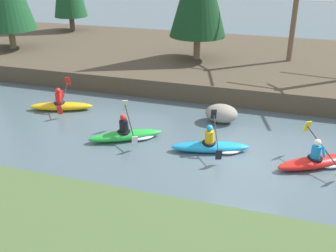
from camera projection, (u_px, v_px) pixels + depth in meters
ground_plane at (246, 162)px, 12.99m from camera, size 90.00×90.00×0.00m
riverbank_far at (270, 65)px, 21.89m from camera, size 44.00×11.56×0.87m
bare_tree_upstream at (297, 3)px, 19.97m from camera, size 3.48×3.43×6.30m
kayaker_lead at (319, 161)px, 12.66m from camera, size 2.61×1.99×1.20m
kayaker_middle at (214, 146)px, 13.59m from camera, size 2.76×2.03×1.20m
kayaker_trailing at (128, 134)px, 14.44m from camera, size 2.61×1.99×1.20m
kayaker_far_back at (62, 105)px, 17.02m from camera, size 2.75×2.02×1.20m
boulder_midstream at (221, 113)px, 15.81m from camera, size 1.30×1.02×0.73m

